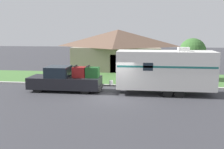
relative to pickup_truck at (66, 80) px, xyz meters
The scene contains 8 objects.
ground_plane 4.56m from the pickup_truck, 20.95° to the right, with size 120.00×120.00×0.00m, color #38383D.
curb_strip 4.77m from the pickup_truck, 27.31° to the left, with size 80.00×0.30×0.14m.
lawn_strip 7.20m from the pickup_truck, 54.30° to the left, with size 80.00×7.00×0.03m.
house_across_street 13.20m from the pickup_truck, 77.62° to the left, with size 11.16×8.15×4.93m.
pickup_truck is the anchor object (origin of this frame).
travel_trailer 7.75m from the pickup_truck, ahead, with size 8.23×2.36×3.53m.
mailbox 3.77m from the pickup_truck, 126.37° to the left, with size 0.48×0.20×1.28m.
tree_in_yard 12.50m from the pickup_truck, 29.56° to the left, with size 2.54×2.54×4.06m.
Camera 1 is at (1.91, -17.19, 4.66)m, focal length 40.00 mm.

